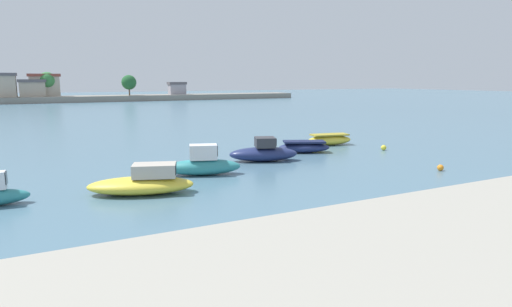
# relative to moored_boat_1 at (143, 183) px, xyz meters

# --- Properties ---
(ground_plane) EXTENTS (400.00, 400.00, 0.00)m
(ground_plane) POSITION_rel_moored_boat_1_xyz_m (3.92, -10.54, -0.55)
(ground_plane) COLOR slate
(moored_boat_1) EXTENTS (5.72, 3.73, 1.54)m
(moored_boat_1) POSITION_rel_moored_boat_1_xyz_m (0.00, 0.00, 0.00)
(moored_boat_1) COLOR yellow
(moored_boat_1) RESTS_ON ground
(moored_boat_2) EXTENTS (4.86, 2.83, 1.87)m
(moored_boat_2) POSITION_rel_moored_boat_1_xyz_m (4.21, 2.71, 0.10)
(moored_boat_2) COLOR teal
(moored_boat_2) RESTS_ON ground
(moored_boat_3) EXTENTS (5.20, 3.27, 1.71)m
(moored_boat_3) POSITION_rel_moored_boat_1_xyz_m (9.63, 4.97, 0.07)
(moored_boat_3) COLOR navy
(moored_boat_3) RESTS_ON ground
(moored_boat_4) EXTENTS (4.40, 3.14, 0.93)m
(moored_boat_4) POSITION_rel_moored_boat_1_xyz_m (14.21, 6.70, -0.11)
(moored_boat_4) COLOR navy
(moored_boat_4) RESTS_ON ground
(moored_boat_5) EXTENTS (4.35, 2.26, 0.99)m
(moored_boat_5) POSITION_rel_moored_boat_1_xyz_m (18.40, 8.97, -0.08)
(moored_boat_5) COLOR yellow
(moored_boat_5) RESTS_ON ground
(mooring_buoy_0) EXTENTS (0.40, 0.40, 0.40)m
(mooring_buoy_0) POSITION_rel_moored_boat_1_xyz_m (18.16, -3.09, -0.35)
(mooring_buoy_0) COLOR orange
(mooring_buoy_0) RESTS_ON ground
(mooring_buoy_1) EXTENTS (0.43, 0.43, 0.43)m
(mooring_buoy_1) POSITION_rel_moored_boat_1_xyz_m (20.68, 4.61, -0.34)
(mooring_buoy_1) COLOR yellow
(mooring_buoy_1) RESTS_ON ground
(distant_shoreline) EXTENTS (126.77, 9.17, 8.08)m
(distant_shoreline) POSITION_rel_moored_boat_1_xyz_m (-4.80, 99.11, 1.70)
(distant_shoreline) COLOR gray
(distant_shoreline) RESTS_ON ground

